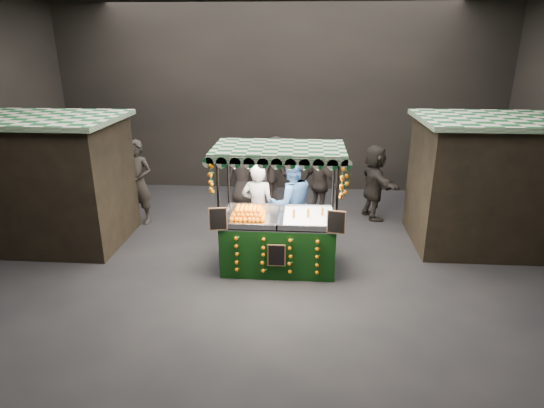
{
  "coord_description": "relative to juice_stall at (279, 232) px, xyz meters",
  "views": [
    {
      "loc": [
        0.71,
        -7.51,
        3.98
      ],
      "look_at": [
        0.12,
        0.57,
        1.08
      ],
      "focal_mm": 30.28,
      "sensor_mm": 36.0,
      "label": 1
    }
  ],
  "objects": [
    {
      "name": "neighbour_stall_right",
      "position": [
        4.12,
        1.38,
        0.6
      ],
      "size": [
        3.0,
        2.2,
        2.6
      ],
      "color": "black",
      "rests_on": "ground"
    },
    {
      "name": "market_hall",
      "position": [
        -0.28,
        -0.12,
        2.68
      ],
      "size": [
        12.1,
        10.1,
        5.05
      ],
      "color": "black",
      "rests_on": "ground"
    },
    {
      "name": "shopper_1",
      "position": [
        3.1,
        1.68,
        0.09
      ],
      "size": [
        0.9,
        0.78,
        1.6
      ],
      "rotation": [
        0.0,
        0.0,
        -0.24
      ],
      "color": "#2E2825",
      "rests_on": "ground"
    },
    {
      "name": "neighbour_stall_left",
      "position": [
        -4.68,
        0.88,
        0.6
      ],
      "size": [
        3.0,
        2.2,
        2.6
      ],
      "color": "black",
      "rests_on": "ground"
    },
    {
      "name": "shopper_2",
      "position": [
        0.82,
        2.67,
        0.1
      ],
      "size": [
        0.98,
        0.91,
        1.62
      ],
      "rotation": [
        0.0,
        0.0,
        2.45
      ],
      "color": "black",
      "rests_on": "ground"
    },
    {
      "name": "shopper_3",
      "position": [
        -0.31,
        3.49,
        0.16
      ],
      "size": [
        1.06,
        1.29,
        1.74
      ],
      "rotation": [
        0.0,
        0.0,
        1.14
      ],
      "color": "black",
      "rests_on": "ground"
    },
    {
      "name": "shopper_5",
      "position": [
        2.07,
        2.7,
        0.17
      ],
      "size": [
        0.95,
        1.71,
        1.76
      ],
      "rotation": [
        0.0,
        0.0,
        1.85
      ],
      "color": "black",
      "rests_on": "ground"
    },
    {
      "name": "ground",
      "position": [
        -0.28,
        -0.12,
        -0.71
      ],
      "size": [
        12.0,
        12.0,
        0.0
      ],
      "primitive_type": "plane",
      "color": "black",
      "rests_on": "ground"
    },
    {
      "name": "shopper_0",
      "position": [
        -3.3,
        2.01,
        0.25
      ],
      "size": [
        0.78,
        0.59,
        1.92
      ],
      "rotation": [
        0.0,
        0.0,
        -0.19
      ],
      "color": "#2C2724",
      "rests_on": "ground"
    },
    {
      "name": "vendor_grey",
      "position": [
        -0.46,
        0.8,
        0.17
      ],
      "size": [
        0.66,
        0.44,
        1.75
      ],
      "rotation": [
        0.0,
        0.0,
        3.1
      ],
      "color": "gray",
      "rests_on": "ground"
    },
    {
      "name": "juice_stall",
      "position": [
        0.0,
        0.0,
        0.0
      ],
      "size": [
        2.34,
        1.38,
        2.27
      ],
      "color": "black",
      "rests_on": "ground"
    },
    {
      "name": "shopper_4",
      "position": [
        -1.12,
        3.49,
        0.05
      ],
      "size": [
        0.78,
        0.54,
        1.51
      ],
      "rotation": [
        0.0,
        0.0,
        3.23
      ],
      "color": "#2B2523",
      "rests_on": "ground"
    },
    {
      "name": "vendor_blue",
      "position": [
        0.19,
        0.84,
        0.24
      ],
      "size": [
        1.11,
        0.99,
        1.9
      ],
      "rotation": [
        0.0,
        0.0,
        3.48
      ],
      "color": "navy",
      "rests_on": "ground"
    }
  ]
}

